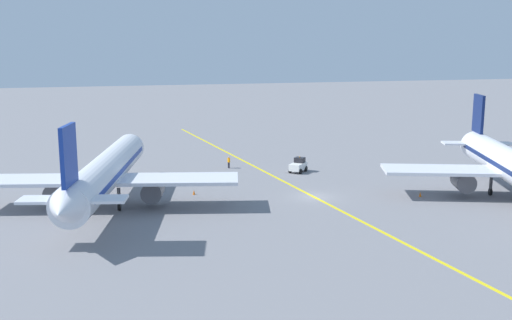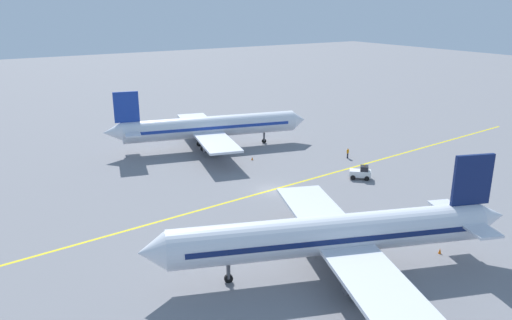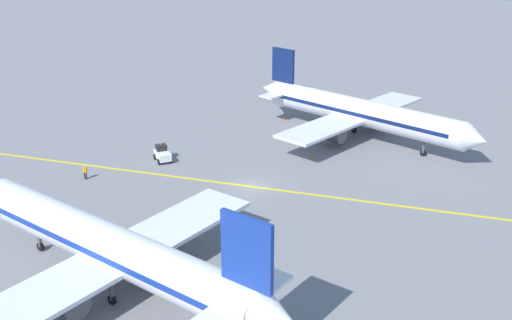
# 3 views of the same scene
# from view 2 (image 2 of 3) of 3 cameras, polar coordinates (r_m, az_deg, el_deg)

# --- Properties ---
(ground_plane) EXTENTS (400.00, 400.00, 0.00)m
(ground_plane) POSITION_cam_2_polar(r_m,az_deg,el_deg) (67.58, 1.85, -3.44)
(ground_plane) COLOR slate
(apron_yellow_centreline) EXTENTS (11.05, 119.56, 0.01)m
(apron_yellow_centreline) POSITION_cam_2_polar(r_m,az_deg,el_deg) (67.58, 1.85, -3.43)
(apron_yellow_centreline) COLOR yellow
(apron_yellow_centreline) RESTS_ON ground
(airplane_at_gate) EXTENTS (28.07, 34.34, 10.60)m
(airplane_at_gate) POSITION_cam_2_polar(r_m,az_deg,el_deg) (47.09, 9.07, -8.45)
(airplane_at_gate) COLOR silver
(airplane_at_gate) RESTS_ON ground
(airplane_adjacent_stand) EXTENTS (28.42, 35.13, 10.60)m
(airplane_adjacent_stand) POSITION_cam_2_polar(r_m,az_deg,el_deg) (86.41, -5.38, 3.75)
(airplane_adjacent_stand) COLOR silver
(airplane_adjacent_stand) RESTS_ON ground
(baggage_tug_white) EXTENTS (3.15, 3.21, 2.11)m
(baggage_tug_white) POSITION_cam_2_polar(r_m,az_deg,el_deg) (73.07, 11.89, -1.43)
(baggage_tug_white) COLOR white
(baggage_tug_white) RESTS_ON ground
(ground_crew_worker) EXTENTS (0.33, 0.55, 1.68)m
(ground_crew_worker) POSITION_cam_2_polar(r_m,az_deg,el_deg) (82.33, 10.44, 0.81)
(ground_crew_worker) COLOR #23232D
(ground_crew_worker) RESTS_ON ground
(traffic_cone_near_nose) EXTENTS (0.32, 0.32, 0.55)m
(traffic_cone_near_nose) POSITION_cam_2_polar(r_m,az_deg,el_deg) (54.34, 20.27, -9.73)
(traffic_cone_near_nose) COLOR orange
(traffic_cone_near_nose) RESTS_ON ground
(traffic_cone_mid_apron) EXTENTS (0.32, 0.32, 0.55)m
(traffic_cone_mid_apron) POSITION_cam_2_polar(r_m,az_deg,el_deg) (56.96, 5.74, -7.36)
(traffic_cone_mid_apron) COLOR orange
(traffic_cone_mid_apron) RESTS_ON ground
(traffic_cone_by_wingtip) EXTENTS (0.32, 0.32, 0.55)m
(traffic_cone_by_wingtip) POSITION_cam_2_polar(r_m,az_deg,el_deg) (80.23, -0.44, 0.19)
(traffic_cone_by_wingtip) COLOR orange
(traffic_cone_by_wingtip) RESTS_ON ground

